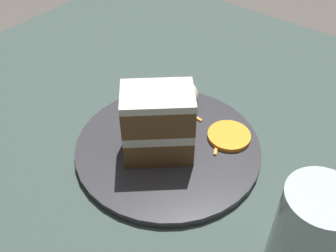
# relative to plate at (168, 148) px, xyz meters

# --- Properties ---
(ground_plane) EXTENTS (6.00, 6.00, 0.00)m
(ground_plane) POSITION_rel_plate_xyz_m (-0.03, -0.01, -0.04)
(ground_plane) COLOR #4C4742
(ground_plane) RESTS_ON ground
(dining_table) EXTENTS (0.98, 0.99, 0.04)m
(dining_table) POSITION_rel_plate_xyz_m (-0.03, -0.01, -0.02)
(dining_table) COLOR #384742
(dining_table) RESTS_ON ground
(plate) EXTENTS (0.26, 0.26, 0.01)m
(plate) POSITION_rel_plate_xyz_m (0.00, 0.00, 0.00)
(plate) COLOR #333338
(plate) RESTS_ON dining_table
(cake_slice) EXTENTS (0.11, 0.11, 0.10)m
(cake_slice) POSITION_rel_plate_xyz_m (-0.02, 0.00, 0.06)
(cake_slice) COLOR brown
(cake_slice) RESTS_ON plate
(cream_dollop) EXTENTS (0.06, 0.05, 0.04)m
(cream_dollop) POSITION_rel_plate_xyz_m (0.08, 0.04, 0.03)
(cream_dollop) COLOR silver
(cream_dollop) RESTS_ON plate
(orange_garnish) EXTENTS (0.06, 0.06, 0.01)m
(orange_garnish) POSITION_rel_plate_xyz_m (0.07, -0.06, 0.01)
(orange_garnish) COLOR orange
(orange_garnish) RESTS_ON plate
(carrot_shreds_scatter) EXTENTS (0.08, 0.18, 0.00)m
(carrot_shreds_scatter) POSITION_rel_plate_xyz_m (0.03, 0.04, 0.01)
(carrot_shreds_scatter) COLOR orange
(carrot_shreds_scatter) RESTS_ON plate
(drinking_glass) EXTENTS (0.07, 0.07, 0.11)m
(drinking_glass) POSITION_rel_plate_xyz_m (-0.04, -0.22, 0.04)
(drinking_glass) COLOR silver
(drinking_glass) RESTS_ON dining_table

